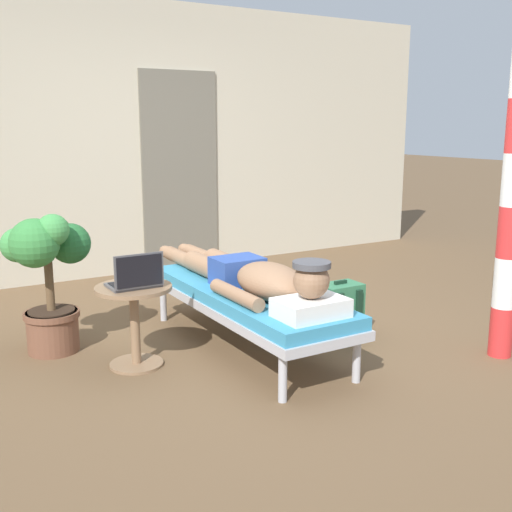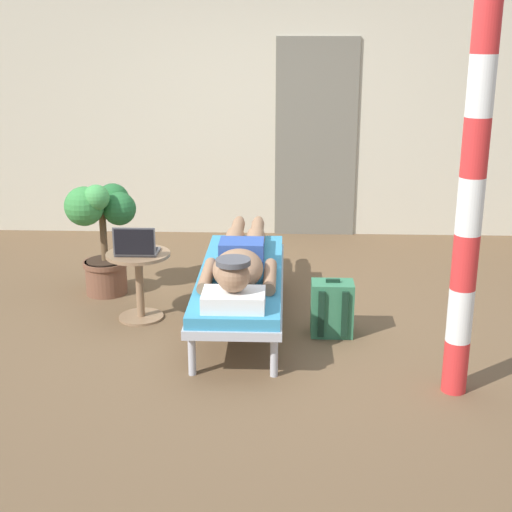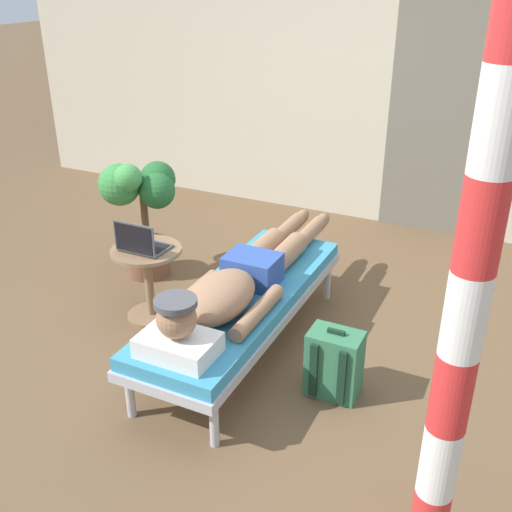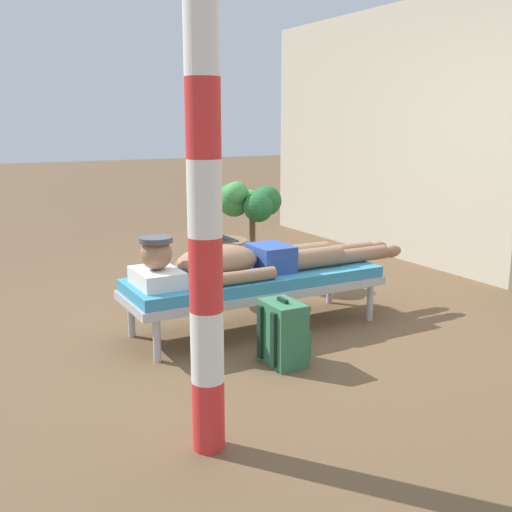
# 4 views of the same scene
# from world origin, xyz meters

# --- Properties ---
(ground_plane) EXTENTS (40.00, 40.00, 0.00)m
(ground_plane) POSITION_xyz_m (0.00, 0.00, 0.00)
(ground_plane) COLOR brown
(house_wall_back) EXTENTS (7.60, 0.20, 2.70)m
(house_wall_back) POSITION_xyz_m (-0.04, 2.49, 1.35)
(house_wall_back) COLOR beige
(house_wall_back) RESTS_ON ground
(house_door_panel) EXTENTS (0.84, 0.03, 2.04)m
(house_door_panel) POSITION_xyz_m (0.59, 2.38, 1.02)
(house_door_panel) COLOR #6D6759
(house_door_panel) RESTS_ON ground
(lounge_chair) EXTENTS (0.62, 1.90, 0.42)m
(lounge_chair) POSITION_xyz_m (-0.04, -0.11, 0.35)
(lounge_chair) COLOR #B7B7BC
(lounge_chair) RESTS_ON ground
(person_reclining) EXTENTS (0.53, 2.17, 0.33)m
(person_reclining) POSITION_xyz_m (-0.04, -0.18, 0.52)
(person_reclining) COLOR white
(person_reclining) RESTS_ON lounge_chair
(side_table) EXTENTS (0.48, 0.48, 0.52)m
(side_table) POSITION_xyz_m (-0.81, -0.03, 0.36)
(side_table) COLOR #8C6B4C
(side_table) RESTS_ON ground
(laptop) EXTENTS (0.31, 0.24, 0.23)m
(laptop) POSITION_xyz_m (-0.81, -0.08, 0.58)
(laptop) COLOR #4C4C51
(laptop) RESTS_ON side_table
(backpack) EXTENTS (0.30, 0.26, 0.42)m
(backpack) POSITION_xyz_m (0.63, -0.28, 0.20)
(backpack) COLOR #33724C
(backpack) RESTS_ON ground
(potted_plant) EXTENTS (0.56, 0.54, 0.96)m
(potted_plant) POSITION_xyz_m (-1.21, 0.48, 0.59)
(potted_plant) COLOR brown
(potted_plant) RESTS_ON ground
(porch_post) EXTENTS (0.15, 0.15, 2.33)m
(porch_post) POSITION_xyz_m (1.33, -1.10, 1.16)
(porch_post) COLOR red
(porch_post) RESTS_ON ground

